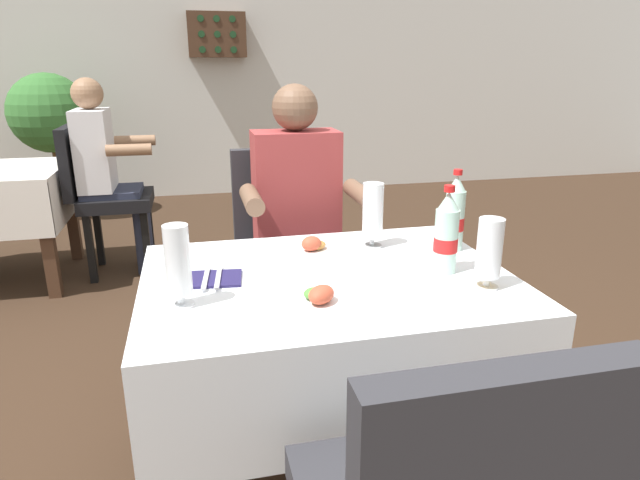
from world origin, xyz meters
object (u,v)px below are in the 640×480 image
Objects in this scene: plate_near_camera at (320,300)px; wall_bottle_rack at (217,35)px; plate_far_diner at (316,251)px; beer_glass_middle at (489,251)px; main_dining_table at (327,326)px; potted_plant_corner at (51,122)px; chair_far_diner_seat at (284,246)px; beer_glass_right at (373,214)px; cola_bottle_primary at (455,215)px; napkin_cutlery_set at (212,279)px; background_patron at (106,167)px; seated_diner_far at (299,218)px; background_chair_right at (101,191)px; cola_bottle_secondary at (446,235)px; beer_glass_left at (178,264)px.

wall_bottle_rack reaches higher than plate_near_camera.
plate_near_camera is at bearing -101.13° from plate_far_diner.
main_dining_table is at bearing 154.48° from beer_glass_middle.
main_dining_table is at bearing -67.30° from potted_plant_corner.
main_dining_table is at bearing -90.00° from chair_far_diner_seat.
beer_glass_right is (0.22, 0.23, 0.29)m from main_dining_table.
plate_near_camera is 0.79× the size of cola_bottle_primary.
plate_far_diner is at bearing 23.05° from napkin_cutlery_set.
beer_glass_right is 0.60m from napkin_cutlery_set.
wall_bottle_rack is at bearing 20.94° from potted_plant_corner.
wall_bottle_rack reaches higher than potted_plant_corner.
napkin_cutlery_set is (-0.76, 0.24, -0.11)m from beer_glass_middle.
napkin_cutlery_set is 3.87m from potted_plant_corner.
background_patron is at bearing 120.29° from beer_glass_right.
napkin_cutlery_set is (-0.34, -0.77, 0.17)m from chair_far_diner_seat.
seated_diner_far is at bearing 59.44° from napkin_cutlery_set.
plate_near_camera is 2.54m from background_chair_right.
plate_near_camera is 0.40m from plate_far_diner.
seated_diner_far is (0.05, -0.11, 0.16)m from chair_far_diner_seat.
cola_bottle_secondary is (0.31, -0.75, 0.13)m from seated_diner_far.
background_chair_right is (-0.97, 1.98, -0.18)m from plate_far_diner.
potted_plant_corner is at bearing 117.96° from seated_diner_far.
beer_glass_right is (0.22, -0.58, 0.29)m from chair_far_diner_seat.
background_chair_right is at bearing 180.00° from background_patron.
cola_bottle_secondary is 0.21× the size of potted_plant_corner.
cola_bottle_primary reaches higher than beer_glass_middle.
main_dining_table is 4.97× the size of beer_glass_left.
beer_glass_left is 1.14× the size of napkin_cutlery_set.
background_chair_right is at bearing 103.16° from beer_glass_left.
cola_bottle_secondary reaches higher than plate_far_diner.
beer_glass_left reaches higher than main_dining_table.
plate_far_diner is (-0.04, -0.51, 0.03)m from seated_diner_far.
seated_diner_far is 1.30× the size of background_chair_right.
potted_plant_corner is at bearing 112.70° from main_dining_table.
chair_far_diner_seat reaches higher than plate_near_camera.
chair_far_diner_seat is 4.29× the size of plate_far_diner.
wall_bottle_rack is at bearing 91.72° from seated_diner_far.
potted_plant_corner reaches higher than background_chair_right.
cola_bottle_secondary is at bearing -84.53° from wall_bottle_rack.
background_patron is at bearing 109.55° from plate_near_camera.
background_patron is at bearing 124.47° from cola_bottle_primary.
beer_glass_left is 0.22m from napkin_cutlery_set.
chair_far_diner_seat is 0.68m from beer_glass_right.
chair_far_diner_seat is 1.07m from beer_glass_left.
beer_glass_middle is at bearing 1.29° from plate_near_camera.
background_patron is 2.25× the size of wall_bottle_rack.
wall_bottle_rack reaches higher than plate_far_diner.
plate_near_camera is 0.50m from beer_glass_middle.
background_chair_right is (-1.01, 1.47, -0.16)m from seated_diner_far.
chair_far_diner_seat is 3.64m from wall_bottle_rack.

